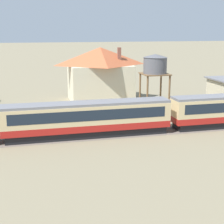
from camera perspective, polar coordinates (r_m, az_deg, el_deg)
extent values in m
cylinder|color=black|center=(45.50, 14.44, -2.34)|extent=(0.90, 0.18, 0.90)
cylinder|color=black|center=(46.72, 13.62, -1.87)|extent=(0.90, 0.18, 0.90)
cube|color=#AD1E19|center=(41.29, -4.01, -2.33)|extent=(20.03, 2.88, 0.80)
cube|color=#D1B784|center=(40.90, -4.04, -0.30)|extent=(20.03, 2.88, 2.22)
cube|color=#192330|center=(40.88, -4.04, -0.15)|extent=(18.43, 2.92, 1.24)
cube|color=slate|center=(40.62, -4.07, 1.43)|extent=(20.03, 2.71, 0.30)
cube|color=black|center=(41.53, -3.99, -3.44)|extent=(19.23, 2.48, 0.88)
cylinder|color=black|center=(42.44, 5.02, -3.10)|extent=(0.90, 0.18, 0.90)
cylinder|color=black|center=(43.74, 4.42, -2.58)|extent=(0.90, 0.18, 0.90)
cylinder|color=black|center=(40.32, -13.13, -4.33)|extent=(0.90, 0.18, 0.90)
cylinder|color=black|center=(41.69, -13.16, -3.73)|extent=(0.90, 0.18, 0.90)
cube|color=#665B51|center=(41.56, -4.93, -4.11)|extent=(140.50, 3.60, 0.01)
cube|color=#4C4238|center=(40.88, -4.78, -4.39)|extent=(140.50, 0.12, 0.04)
cube|color=#4C4238|center=(42.24, -5.09, -3.80)|extent=(140.50, 0.12, 0.04)
cube|color=beige|center=(61.91, -1.94, 4.88)|extent=(10.88, 8.17, 6.42)
pyramid|color=#B25633|center=(61.36, -1.98, 9.28)|extent=(11.75, 8.82, 3.10)
cube|color=brown|center=(60.47, 1.21, 9.37)|extent=(0.56, 0.56, 2.79)
cylinder|color=brown|center=(55.23, 8.08, 3.42)|extent=(0.28, 0.28, 5.93)
cylinder|color=brown|center=(54.05, 4.67, 3.29)|extent=(0.28, 0.28, 5.93)
cylinder|color=brown|center=(52.09, 9.49, 2.75)|extent=(0.28, 0.28, 5.93)
cylinder|color=brown|center=(50.84, 5.89, 2.60)|extent=(0.28, 0.28, 5.93)
cube|color=brown|center=(52.55, 7.13, 6.29)|extent=(3.96, 3.96, 0.16)
cylinder|color=#56565B|center=(52.40, 7.17, 7.69)|extent=(3.51, 3.51, 2.42)
cone|color=#56565B|center=(52.27, 7.22, 9.28)|extent=(3.69, 3.69, 0.50)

